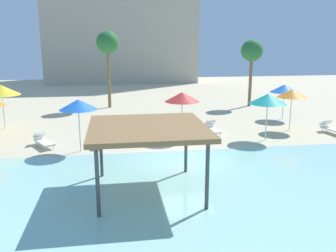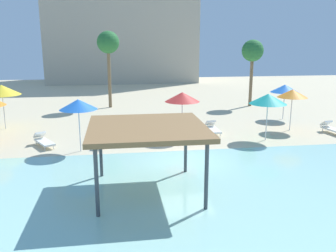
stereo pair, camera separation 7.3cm
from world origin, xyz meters
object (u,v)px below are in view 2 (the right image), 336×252
(palm_tree_0, at_px, (108,44))
(palm_tree_1, at_px, (253,52))
(beach_umbrella_yellow_3, at_px, (2,90))
(lounge_chair_3, at_px, (103,139))
(shade_pavilion, at_px, (147,130))
(lounge_chair_2, at_px, (332,128))
(beach_umbrella_orange_2, at_px, (292,93))
(lounge_chair_1, at_px, (213,128))
(beach_umbrella_blue_4, at_px, (285,88))
(lounge_chair_5, at_px, (43,140))
(beach_umbrella_blue_7, at_px, (78,104))
(beach_umbrella_teal_6, at_px, (268,99))
(beach_umbrella_red_1, at_px, (182,97))

(palm_tree_0, relative_size, palm_tree_1, 1.12)
(beach_umbrella_yellow_3, distance_m, palm_tree_1, 20.34)
(lounge_chair_3, bearing_deg, beach_umbrella_yellow_3, -116.21)
(shade_pavilion, relative_size, lounge_chair_2, 2.24)
(beach_umbrella_orange_2, xyz_separation_m, lounge_chair_1, (-5.26, -0.06, -2.10))
(beach_umbrella_blue_4, distance_m, lounge_chair_5, 17.29)
(lounge_chair_2, xyz_separation_m, lounge_chair_3, (-14.38, -0.45, 0.00))
(shade_pavilion, xyz_separation_m, beach_umbrella_yellow_3, (-8.50, 11.60, 0.12))
(beach_umbrella_orange_2, bearing_deg, lounge_chair_5, -174.50)
(shade_pavilion, height_order, lounge_chair_3, shade_pavilion)
(shade_pavilion, relative_size, beach_umbrella_orange_2, 1.62)
(beach_umbrella_yellow_3, xyz_separation_m, lounge_chair_1, (13.42, -3.12, -2.28))
(beach_umbrella_orange_2, bearing_deg, beach_umbrella_blue_4, 71.55)
(beach_umbrella_orange_2, xyz_separation_m, lounge_chair_3, (-12.13, -1.67, -2.10))
(beach_umbrella_blue_4, bearing_deg, beach_umbrella_orange_2, -108.45)
(beach_umbrella_blue_4, relative_size, beach_umbrella_blue_7, 0.93)
(shade_pavilion, xyz_separation_m, beach_umbrella_blue_4, (11.28, 11.83, -0.19))
(shade_pavilion, height_order, beach_umbrella_teal_6, beach_umbrella_teal_6)
(beach_umbrella_red_1, distance_m, beach_umbrella_teal_6, 4.99)
(lounge_chair_2, bearing_deg, beach_umbrella_orange_2, -127.17)
(beach_umbrella_red_1, xyz_separation_m, lounge_chair_3, (-4.73, -0.86, -2.16))
(beach_umbrella_yellow_3, distance_m, beach_umbrella_teal_6, 16.91)
(beach_umbrella_red_1, height_order, palm_tree_1, palm_tree_1)
(beach_umbrella_blue_7, height_order, palm_tree_0, palm_tree_0)
(lounge_chair_5, relative_size, palm_tree_0, 0.30)
(lounge_chair_5, bearing_deg, lounge_chair_2, 61.42)
(beach_umbrella_blue_7, relative_size, lounge_chair_1, 1.48)
(palm_tree_0, bearing_deg, beach_umbrella_blue_7, -96.44)
(beach_umbrella_yellow_3, bearing_deg, lounge_chair_5, -54.22)
(palm_tree_0, bearing_deg, beach_umbrella_red_1, -67.98)
(beach_umbrella_red_1, distance_m, lounge_chair_5, 8.32)
(beach_umbrella_teal_6, height_order, lounge_chair_2, beach_umbrella_teal_6)
(beach_umbrella_orange_2, xyz_separation_m, beach_umbrella_yellow_3, (-18.68, 3.06, 0.18))
(beach_umbrella_red_1, bearing_deg, beach_umbrella_teal_6, -14.93)
(beach_umbrella_orange_2, xyz_separation_m, beach_umbrella_blue_7, (-13.26, -2.76, 0.10))
(beach_umbrella_blue_4, xyz_separation_m, beach_umbrella_teal_6, (-3.68, -5.38, 0.16))
(palm_tree_1, bearing_deg, lounge_chair_1, -123.24)
(beach_umbrella_teal_6, distance_m, lounge_chair_2, 5.35)
(lounge_chair_1, bearing_deg, beach_umbrella_blue_7, -71.38)
(lounge_chair_1, relative_size, lounge_chair_3, 0.96)
(shade_pavilion, bearing_deg, lounge_chair_5, 126.51)
(lounge_chair_2, bearing_deg, shade_pavilion, -68.32)
(lounge_chair_3, height_order, lounge_chair_5, same)
(beach_umbrella_yellow_3, height_order, lounge_chair_1, beach_umbrella_yellow_3)
(lounge_chair_3, relative_size, palm_tree_0, 0.30)
(beach_umbrella_yellow_3, bearing_deg, lounge_chair_1, -13.11)
(beach_umbrella_teal_6, height_order, lounge_chair_5, beach_umbrella_teal_6)
(beach_umbrella_blue_4, height_order, lounge_chair_2, beach_umbrella_blue_4)
(lounge_chair_5, bearing_deg, beach_umbrella_yellow_3, -173.68)
(beach_umbrella_blue_4, height_order, palm_tree_0, palm_tree_0)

